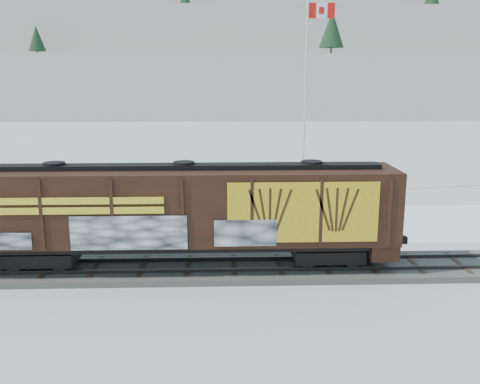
{
  "coord_description": "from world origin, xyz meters",
  "views": [
    {
      "loc": [
        -0.49,
        -22.15,
        8.52
      ],
      "look_at": [
        0.37,
        3.0,
        2.91
      ],
      "focal_mm": 40.0,
      "sensor_mm": 36.0,
      "label": 1
    }
  ],
  "objects_px": {
    "car_silver": "(37,211)",
    "car_dark": "(263,209)",
    "flagpole": "(306,124)",
    "hopper_railcar": "(185,209)",
    "car_white": "(197,217)"
  },
  "relations": [
    {
      "from": "hopper_railcar",
      "to": "flagpole",
      "type": "bearing_deg",
      "value": 63.5
    },
    {
      "from": "flagpole",
      "to": "car_dark",
      "type": "distance_m",
      "value": 8.87
    },
    {
      "from": "hopper_railcar",
      "to": "car_white",
      "type": "xyz_separation_m",
      "value": [
        0.21,
        6.03,
        -1.99
      ]
    },
    {
      "from": "flagpole",
      "to": "hopper_railcar",
      "type": "bearing_deg",
      "value": -116.5
    },
    {
      "from": "hopper_railcar",
      "to": "car_white",
      "type": "bearing_deg",
      "value": 88.0
    },
    {
      "from": "car_white",
      "to": "car_dark",
      "type": "xyz_separation_m",
      "value": [
        3.76,
        1.96,
        -0.12
      ]
    },
    {
      "from": "car_dark",
      "to": "car_silver",
      "type": "bearing_deg",
      "value": 70.26
    },
    {
      "from": "car_white",
      "to": "car_dark",
      "type": "relative_size",
      "value": 1.02
    },
    {
      "from": "flagpole",
      "to": "car_silver",
      "type": "xyz_separation_m",
      "value": [
        -16.5,
        -6.96,
        -4.27
      ]
    },
    {
      "from": "car_silver",
      "to": "car_white",
      "type": "height_order",
      "value": "car_white"
    },
    {
      "from": "hopper_railcar",
      "to": "car_silver",
      "type": "bearing_deg",
      "value": 138.63
    },
    {
      "from": "car_silver",
      "to": "car_dark",
      "type": "relative_size",
      "value": 0.86
    },
    {
      "from": "hopper_railcar",
      "to": "car_silver",
      "type": "xyz_separation_m",
      "value": [
        -9.06,
        7.97,
        -2.1
      ]
    },
    {
      "from": "hopper_railcar",
      "to": "car_dark",
      "type": "height_order",
      "value": "hopper_railcar"
    },
    {
      "from": "car_white",
      "to": "car_dark",
      "type": "distance_m",
      "value": 4.24
    }
  ]
}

